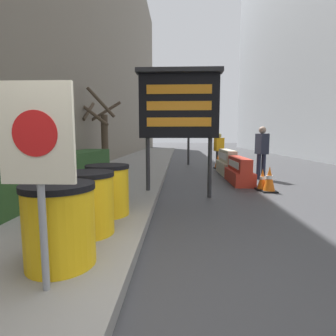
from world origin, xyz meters
TOP-DOWN VIEW (x-y plane):
  - ground_plane at (0.00, 0.00)m, footprint 120.00×120.00m
  - hedge_strip at (-2.60, 4.50)m, footprint 0.90×6.35m
  - bare_tree at (-2.63, 8.44)m, footprint 1.46×1.86m
  - barrel_drum_foreground at (-0.71, 0.33)m, footprint 0.72×0.72m
  - barrel_drum_middle at (-0.73, 1.20)m, footprint 0.72×0.72m
  - barrel_drum_back at (-0.69, 2.07)m, footprint 0.72×0.72m
  - warning_sign at (-0.64, -0.13)m, footprint 0.61×0.08m
  - message_board at (0.49, 4.09)m, footprint 1.98×0.36m
  - jersey_barrier_red_striped at (2.40, 6.12)m, footprint 0.59×1.83m
  - jersey_barrier_cream at (2.40, 8.22)m, footprint 0.58×2.06m
  - traffic_cone_near at (2.89, 4.78)m, footprint 0.39×0.39m
  - traffic_cone_mid at (2.79, 5.02)m, footprint 0.33×0.33m
  - traffic_cone_far at (2.30, 9.99)m, footprint 0.36×0.36m
  - traffic_light_near_curb at (0.99, 11.46)m, footprint 0.28×0.44m
  - pedestrian_worker at (2.40, 10.39)m, footprint 0.49×0.41m
  - pedestrian_passerby at (3.32, 6.88)m, footprint 0.36×0.51m

SIDE VIEW (x-z plane):
  - ground_plane at x=0.00m, z-range 0.00..0.00m
  - traffic_cone_mid at x=2.79m, z-range -0.01..0.58m
  - traffic_cone_far at x=2.30m, z-range -0.01..0.64m
  - traffic_cone_near at x=2.89m, z-range -0.01..0.68m
  - jersey_barrier_red_striped at x=2.40m, z-range -0.05..0.76m
  - jersey_barrier_cream at x=2.40m, z-range -0.06..0.89m
  - hedge_strip at x=-2.60m, z-range 0.16..1.00m
  - barrel_drum_foreground at x=-0.71m, z-range 0.16..1.00m
  - barrel_drum_middle at x=-0.73m, z-range 0.16..1.00m
  - barrel_drum_back at x=-0.69m, z-range 0.16..1.00m
  - pedestrian_worker at x=2.40m, z-range 0.15..1.78m
  - pedestrian_passerby at x=3.32m, z-range 0.16..1.97m
  - warning_sign at x=-0.64m, z-range 0.50..2.23m
  - bare_tree at x=-2.63m, z-range 0.11..3.30m
  - message_board at x=0.49m, z-range 0.68..3.69m
  - traffic_light_near_curb at x=0.99m, z-range 0.83..4.49m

